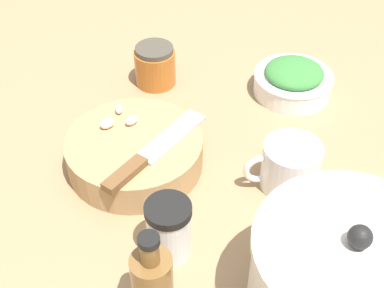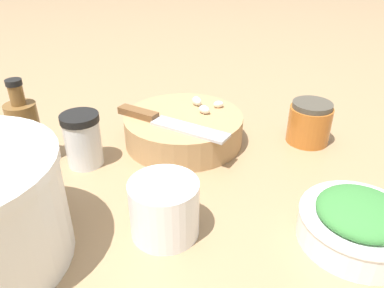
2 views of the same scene
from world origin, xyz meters
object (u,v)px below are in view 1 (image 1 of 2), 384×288
stock_pot (345,281)px  cutting_board (135,152)px  spice_jar (169,229)px  garlic_cloves (119,119)px  coffee_mug (289,166)px  oil_bottle (153,285)px  herb_bowl (293,80)px  honey_jar (155,65)px  chef_knife (150,154)px

stock_pot → cutting_board: bearing=-100.0°
stock_pot → spice_jar: bearing=-79.9°
garlic_cloves → stock_pot: (0.09, 0.43, 0.01)m
garlic_cloves → coffee_mug: bearing=107.1°
coffee_mug → stock_pot: 0.23m
coffee_mug → stock_pot: bearing=42.6°
coffee_mug → oil_bottle: 0.30m
herb_bowl → oil_bottle: (0.53, 0.07, 0.03)m
garlic_cloves → honey_jar: (-0.19, -0.07, -0.02)m
garlic_cloves → coffee_mug: size_ratio=0.65×
herb_bowl → honey_jar: size_ratio=1.90×
cutting_board → garlic_cloves: (-0.02, -0.05, 0.04)m
cutting_board → herb_bowl: herb_bowl is taller
spice_jar → stock_pot: 0.24m
garlic_cloves → oil_bottle: bearing=47.9°
spice_jar → coffee_mug: bearing=160.4°
spice_jar → coffee_mug: (-0.21, 0.08, -0.01)m
cutting_board → spice_jar: (0.11, 0.15, 0.02)m
chef_knife → garlic_cloves: (-0.03, -0.09, 0.00)m
cutting_board → honey_jar: size_ratio=2.78×
chef_knife → stock_pot: size_ratio=0.95×
spice_jar → oil_bottle: 0.10m
garlic_cloves → herb_bowl: size_ratio=0.44×
chef_knife → coffee_mug: bearing=34.8°
garlic_cloves → honey_jar: size_ratio=0.84×
garlic_cloves → honey_jar: 0.20m
chef_knife → honey_jar: size_ratio=2.79×
cutting_board → garlic_cloves: size_ratio=3.30×
herb_bowl → chef_knife: bearing=-12.4°
stock_pot → chef_knife: bearing=-98.9°
spice_jar → oil_bottle: (0.09, 0.04, 0.01)m
honey_jar → oil_bottle: 0.51m
herb_bowl → honey_jar: honey_jar is taller
garlic_cloves → oil_bottle: (0.22, 0.24, -0.00)m
cutting_board → stock_pot: stock_pot is taller
herb_bowl → oil_bottle: size_ratio=1.01×
stock_pot → coffee_mug: bearing=-137.4°
spice_jar → herb_bowl: bearing=-176.0°
garlic_cloves → stock_pot: 0.44m
cutting_board → honey_jar: honey_jar is taller
chef_knife → honey_jar: honey_jar is taller
spice_jar → stock_pot: size_ratio=0.40×
spice_jar → coffee_mug: size_ratio=0.90×
herb_bowl → spice_jar: spice_jar is taller
coffee_mug → cutting_board: bearing=-65.5°
cutting_board → herb_bowl: size_ratio=1.46×
oil_bottle → stock_pot: (-0.13, 0.19, 0.01)m
spice_jar → oil_bottle: oil_bottle is taller
garlic_cloves → cutting_board: bearing=67.7°
garlic_cloves → coffee_mug: coffee_mug is taller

